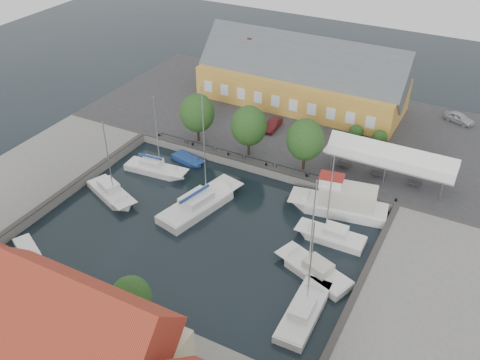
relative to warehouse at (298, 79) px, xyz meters
The scene contains 20 objects.
ground 28.82m from the warehouse, 84.77° to the right, with size 140.00×140.00×0.00m, color black.
north_quay 7.13m from the warehouse, 64.14° to the right, with size 56.00×26.00×1.00m, color #2D2D30.
west_quay 36.24m from the warehouse, 122.58° to the right, with size 12.00×24.00×1.00m, color slate.
east_quay 39.27m from the warehouse, 50.98° to the right, with size 12.00×24.00×1.00m, color slate.
quay_edge_fittings 23.99m from the warehouse, 83.67° to the right, with size 56.00×24.72×0.40m.
warehouse is the anchor object (origin of this frame).
tent_canopy 21.63m from the warehouse, 39.86° to the right, with size 14.00×4.00×2.83m.
quay_trees 16.37m from the warehouse, 87.91° to the right, with size 18.20×4.20×6.30m.
car_silver 21.96m from the warehouse, 10.34° to the left, with size 1.59×3.96×1.35m, color #B6BABF.
car_red 9.62m from the warehouse, 87.04° to the right, with size 1.31×3.76×1.24m, color #501215.
center_sailboat 27.38m from the warehouse, 89.51° to the right, with size 5.39×10.83×14.18m.
trawler 25.08m from the warehouse, 56.40° to the right, with size 10.63×4.65×5.00m.
east_boat_a 29.58m from the warehouse, 60.48° to the right, with size 6.98×2.43×10.00m.
east_boat_b 34.38m from the warehouse, 64.50° to the right, with size 7.89×4.92×10.46m.
east_boat_c 39.43m from the warehouse, 66.50° to the right, with size 2.62×7.86×10.03m.
west_boat_a 25.18m from the warehouse, 108.99° to the right, with size 7.85×2.81×10.32m.
west_boat_c 31.46m from the warehouse, 107.70° to the right, with size 7.55×4.89×10.02m.
launch_sw 42.23m from the warehouse, 104.77° to the right, with size 4.45×3.29×0.98m.
launch_nw 21.00m from the warehouse, 106.93° to the right, with size 4.56×2.61×0.88m.
townhouses 51.81m from the warehouse, 84.99° to the right, with size 36.30×8.50×12.00m.
Camera 1 is at (22.62, -36.94, 34.07)m, focal length 40.00 mm.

